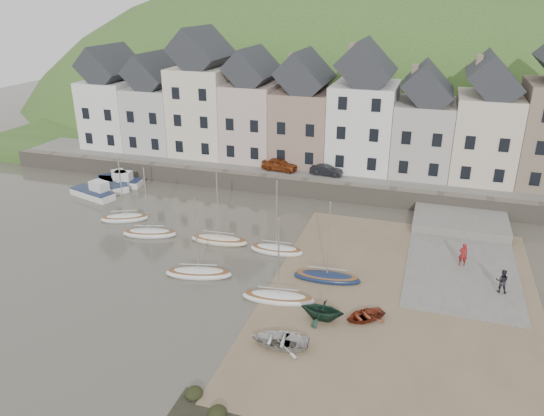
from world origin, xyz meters
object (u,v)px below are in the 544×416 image
(rowboat_white, at_px, (280,340))
(rowboat_red, at_px, (364,315))
(sailboat_0, at_px, (125,218))
(person_dark, at_px, (502,281))
(person_red, at_px, (463,254))
(car_right, at_px, (326,170))
(car_left, at_px, (279,165))
(rowboat_green, at_px, (322,309))

(rowboat_white, relative_size, rowboat_red, 1.28)
(sailboat_0, bearing_deg, rowboat_white, -35.10)
(sailboat_0, relative_size, person_dark, 3.70)
(person_red, height_order, car_right, car_right)
(car_left, bearing_deg, rowboat_white, -156.85)
(car_right, bearing_deg, sailboat_0, 135.07)
(person_dark, distance_m, car_right, 22.89)
(rowboat_red, distance_m, person_dark, 10.43)
(rowboat_green, xyz_separation_m, car_left, (-9.91, 23.33, 1.47))
(car_left, bearing_deg, person_dark, -122.00)
(car_left, distance_m, car_right, 5.11)
(sailboat_0, distance_m, car_left, 17.29)
(rowboat_white, bearing_deg, person_dark, 121.99)
(rowboat_red, relative_size, person_dark, 1.57)
(rowboat_red, height_order, car_left, car_left)
(sailboat_0, relative_size, rowboat_red, 2.36)
(sailboat_0, bearing_deg, rowboat_red, -21.39)
(rowboat_green, height_order, person_red, person_red)
(rowboat_red, height_order, person_red, person_red)
(rowboat_red, bearing_deg, car_left, 168.31)
(person_red, height_order, car_left, car_left)
(sailboat_0, distance_m, rowboat_green, 22.78)
(sailboat_0, xyz_separation_m, rowboat_white, (18.73, -13.17, 0.15))
(rowboat_green, bearing_deg, rowboat_white, -26.84)
(sailboat_0, distance_m, person_dark, 31.71)
(rowboat_white, relative_size, rowboat_green, 1.24)
(rowboat_white, height_order, rowboat_green, rowboat_green)
(rowboat_white, xyz_separation_m, rowboat_green, (1.80, 3.33, 0.37))
(sailboat_0, height_order, car_left, sailboat_0)
(person_dark, bearing_deg, sailboat_0, 0.30)
(rowboat_green, distance_m, person_red, 13.21)
(car_right, bearing_deg, rowboat_white, -169.13)
(person_red, bearing_deg, rowboat_green, 43.43)
(person_red, distance_m, person_dark, 4.05)
(person_dark, bearing_deg, rowboat_white, 44.12)
(rowboat_red, height_order, person_dark, person_dark)
(car_right, bearing_deg, rowboat_red, -157.50)
(person_red, height_order, person_dark, person_red)
(sailboat_0, relative_size, car_right, 1.88)
(car_right, bearing_deg, rowboat_green, -163.92)
(rowboat_green, distance_m, car_right, 23.86)
(rowboat_white, height_order, car_right, car_right)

